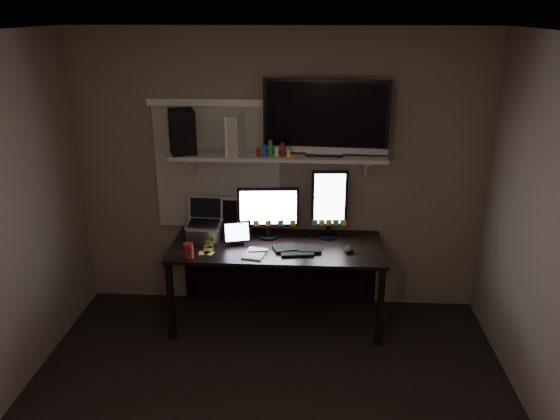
# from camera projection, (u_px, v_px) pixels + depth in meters

# --- Properties ---
(ceiling) EXTENTS (3.60, 3.60, 0.00)m
(ceiling) POSITION_uv_depth(u_px,v_px,m) (258.00, 36.00, 2.70)
(ceiling) COLOR silver
(ceiling) RESTS_ON back_wall
(back_wall) EXTENTS (3.60, 0.00, 3.60)m
(back_wall) POSITION_uv_depth(u_px,v_px,m) (280.00, 174.00, 4.82)
(back_wall) COLOR #756454
(back_wall) RESTS_ON floor
(window_blinds) EXTENTS (1.10, 0.02, 1.10)m
(window_blinds) POSITION_uv_depth(u_px,v_px,m) (217.00, 168.00, 4.82)
(window_blinds) COLOR beige
(window_blinds) RESTS_ON back_wall
(desk) EXTENTS (1.80, 0.75, 0.73)m
(desk) POSITION_uv_depth(u_px,v_px,m) (278.00, 258.00, 4.82)
(desk) COLOR black
(desk) RESTS_ON floor
(wall_shelf) EXTENTS (1.80, 0.35, 0.03)m
(wall_shelf) POSITION_uv_depth(u_px,v_px,m) (278.00, 156.00, 4.58)
(wall_shelf) COLOR #B0B1AC
(wall_shelf) RESTS_ON back_wall
(monitor_landscape) EXTENTS (0.54, 0.10, 0.47)m
(monitor_landscape) POSITION_uv_depth(u_px,v_px,m) (268.00, 213.00, 4.73)
(monitor_landscape) COLOR black
(monitor_landscape) RESTS_ON desk
(monitor_portrait) EXTENTS (0.31, 0.08, 0.62)m
(monitor_portrait) POSITION_uv_depth(u_px,v_px,m) (329.00, 204.00, 4.71)
(monitor_portrait) COLOR black
(monitor_portrait) RESTS_ON desk
(keyboard) EXTENTS (0.43, 0.22, 0.02)m
(keyboard) POSITION_uv_depth(u_px,v_px,m) (298.00, 249.00, 4.55)
(keyboard) COLOR black
(keyboard) RESTS_ON desk
(mouse) EXTENTS (0.08, 0.12, 0.04)m
(mouse) POSITION_uv_depth(u_px,v_px,m) (349.00, 250.00, 4.52)
(mouse) COLOR black
(mouse) RESTS_ON desk
(notepad) EXTENTS (0.21, 0.26, 0.01)m
(notepad) POSITION_uv_depth(u_px,v_px,m) (255.00, 254.00, 4.47)
(notepad) COLOR silver
(notepad) RESTS_ON desk
(tablet) EXTENTS (0.26, 0.16, 0.21)m
(tablet) POSITION_uv_depth(u_px,v_px,m) (237.00, 233.00, 4.63)
(tablet) COLOR black
(tablet) RESTS_ON desk
(file_sorter) EXTENTS (0.25, 0.12, 0.31)m
(file_sorter) POSITION_uv_depth(u_px,v_px,m) (224.00, 214.00, 4.92)
(file_sorter) COLOR black
(file_sorter) RESTS_ON desk
(laptop) EXTENTS (0.32, 0.26, 0.35)m
(laptop) POSITION_uv_depth(u_px,v_px,m) (204.00, 220.00, 4.72)
(laptop) COLOR silver
(laptop) RESTS_ON desk
(cup) EXTENTS (0.10, 0.10, 0.12)m
(cup) POSITION_uv_depth(u_px,v_px,m) (188.00, 251.00, 4.40)
(cup) COLOR maroon
(cup) RESTS_ON desk
(sticky_notes) EXTENTS (0.36, 0.29, 0.00)m
(sticky_notes) POSITION_uv_depth(u_px,v_px,m) (206.00, 248.00, 4.59)
(sticky_notes) COLOR yellow
(sticky_notes) RESTS_ON desk
(tv) EXTENTS (1.04, 0.26, 0.62)m
(tv) POSITION_uv_depth(u_px,v_px,m) (326.00, 118.00, 4.45)
(tv) COLOR black
(tv) RESTS_ON wall_shelf
(game_console) EXTENTS (0.13, 0.29, 0.33)m
(game_console) POSITION_uv_depth(u_px,v_px,m) (235.00, 134.00, 4.53)
(game_console) COLOR silver
(game_console) RESTS_ON wall_shelf
(speaker) EXTENTS (0.27, 0.30, 0.36)m
(speaker) POSITION_uv_depth(u_px,v_px,m) (182.00, 132.00, 4.54)
(speaker) COLOR black
(speaker) RESTS_ON wall_shelf
(bottles) EXTENTS (0.22, 0.08, 0.14)m
(bottles) POSITION_uv_depth(u_px,v_px,m) (273.00, 148.00, 4.47)
(bottles) COLOR #A50F0C
(bottles) RESTS_ON wall_shelf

